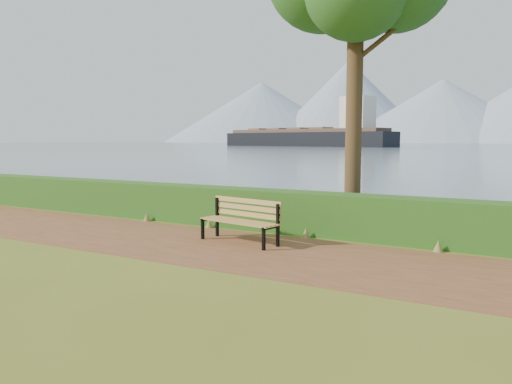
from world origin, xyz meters
The scene contains 5 objects.
ground centered at (0.00, 0.00, 0.00)m, with size 140.00×140.00×0.00m, color #52611B.
path centered at (0.00, 0.30, 0.01)m, with size 40.00×3.40×0.01m, color #56331D.
hedge centered at (0.00, 2.60, 0.50)m, with size 32.00×0.85×1.00m, color #1D4513.
bench centered at (0.57, 0.91, 0.55)m, with size 1.98×0.90×0.96m.
cargo_ship centered at (-60.84, 145.61, 2.94)m, with size 65.55×25.88×19.74m.
Camera 1 is at (6.18, -8.32, 2.25)m, focal length 35.00 mm.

